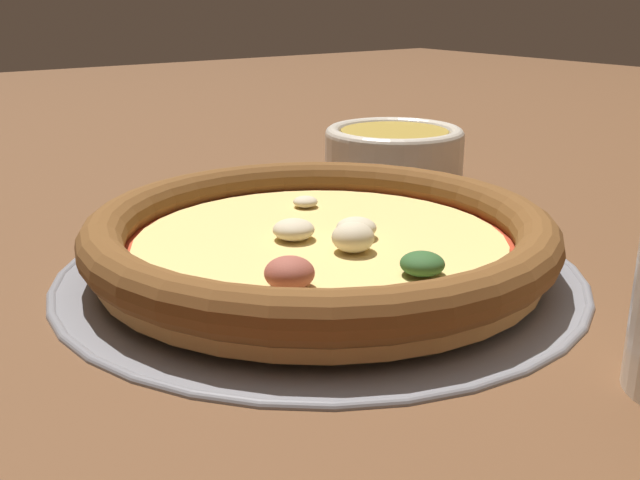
# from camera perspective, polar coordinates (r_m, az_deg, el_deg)

# --- Properties ---
(ground_plane) EXTENTS (3.00, 3.00, 0.00)m
(ground_plane) POSITION_cam_1_polar(r_m,az_deg,el_deg) (0.51, -0.00, -2.53)
(ground_plane) COLOR brown
(pizza_tray) EXTENTS (0.35, 0.35, 0.01)m
(pizza_tray) POSITION_cam_1_polar(r_m,az_deg,el_deg) (0.51, -0.00, -2.17)
(pizza_tray) COLOR gray
(pizza_tray) RESTS_ON ground_plane
(pizza) EXTENTS (0.31, 0.31, 0.04)m
(pizza) POSITION_cam_1_polar(r_m,az_deg,el_deg) (0.50, 0.02, 0.23)
(pizza) COLOR tan
(pizza) RESTS_ON pizza_tray
(bowl_near) EXTENTS (0.14, 0.14, 0.05)m
(bowl_near) POSITION_cam_1_polar(r_m,az_deg,el_deg) (0.75, 5.65, 6.72)
(bowl_near) COLOR beige
(bowl_near) RESTS_ON ground_plane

